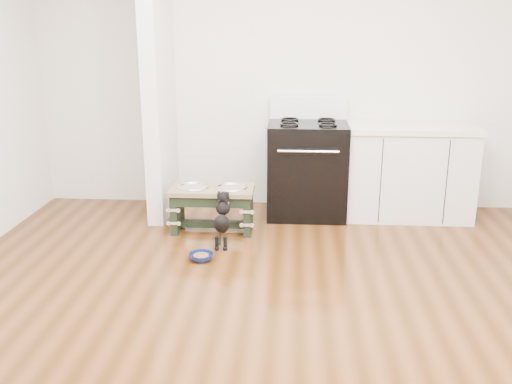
% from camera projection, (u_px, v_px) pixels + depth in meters
% --- Properties ---
extents(ground, '(5.00, 5.00, 0.00)m').
position_uv_depth(ground, '(272.00, 320.00, 3.69)').
color(ground, '#40220B').
rests_on(ground, ground).
extents(room_shell, '(5.00, 5.00, 5.00)m').
position_uv_depth(room_shell, '(274.00, 65.00, 3.23)').
color(room_shell, silver).
rests_on(room_shell, ground).
extents(partition_wall, '(0.15, 0.80, 2.70)m').
position_uv_depth(partition_wall, '(159.00, 77.00, 5.39)').
color(partition_wall, silver).
rests_on(partition_wall, ground).
extents(oven_range, '(0.76, 0.69, 1.14)m').
position_uv_depth(oven_range, '(307.00, 168.00, 5.60)').
color(oven_range, black).
rests_on(oven_range, ground).
extents(cabinet_run, '(1.24, 0.64, 0.91)m').
position_uv_depth(cabinet_run, '(408.00, 171.00, 5.56)').
color(cabinet_run, silver).
rests_on(cabinet_run, ground).
extents(dog_feeder, '(0.75, 0.40, 0.43)m').
position_uv_depth(dog_feeder, '(212.00, 200.00, 5.19)').
color(dog_feeder, black).
rests_on(dog_feeder, ground).
extents(puppy, '(0.13, 0.39, 0.46)m').
position_uv_depth(puppy, '(222.00, 217.00, 4.87)').
color(puppy, black).
rests_on(puppy, ground).
extents(floor_bowl, '(0.24, 0.24, 0.06)m').
position_uv_depth(floor_bowl, '(201.00, 257.00, 4.60)').
color(floor_bowl, '#0C1954').
rests_on(floor_bowl, ground).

